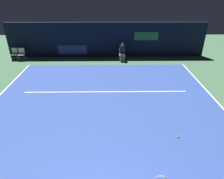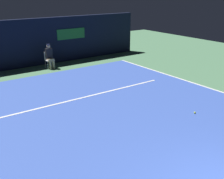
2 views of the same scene
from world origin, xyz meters
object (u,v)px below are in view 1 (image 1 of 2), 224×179
line_judge_on_chair (122,52)px  courtside_chair_near (21,53)px  courtside_chair_far (14,53)px  tennis_ball (178,137)px

line_judge_on_chair → courtside_chair_near: bearing=178.0°
courtside_chair_far → tennis_ball: courtside_chair_far is taller
courtside_chair_near → courtside_chair_far: (-0.54, 0.06, 0.00)m
courtside_chair_far → line_judge_on_chair: bearing=-2.3°
courtside_chair_near → courtside_chair_far: size_ratio=1.00×
courtside_chair_far → courtside_chair_near: bearing=-6.8°
courtside_chair_near → courtside_chair_far: bearing=173.2°
tennis_ball → courtside_chair_far: bearing=137.6°
line_judge_on_chair → courtside_chair_near: line_judge_on_chair is taller
courtside_chair_near → courtside_chair_far: 0.54m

